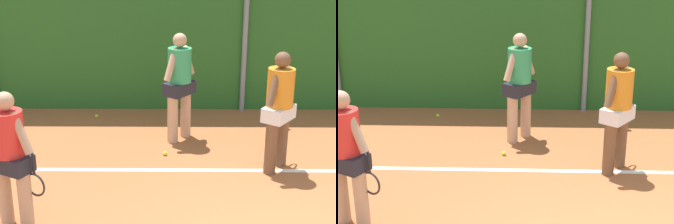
% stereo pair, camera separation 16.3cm
% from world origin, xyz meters
% --- Properties ---
extents(ground_plane, '(26.18, 26.18, 0.00)m').
position_xyz_m(ground_plane, '(0.00, 1.68, 0.00)').
color(ground_plane, '#A85B33').
extents(hedge_fence_backdrop, '(17.01, 0.25, 3.33)m').
position_xyz_m(hedge_fence_backdrop, '(0.00, 5.73, 1.67)').
color(hedge_fence_backdrop, '#286023').
rests_on(hedge_fence_backdrop, ground_plane).
extents(fence_post_center, '(0.10, 0.10, 3.54)m').
position_xyz_m(fence_post_center, '(0.00, 5.55, 1.77)').
color(fence_post_center, gray).
rests_on(fence_post_center, ground_plane).
extents(court_baseline_paint, '(12.43, 0.10, 0.01)m').
position_xyz_m(court_baseline_paint, '(0.00, 2.75, 0.00)').
color(court_baseline_paint, white).
rests_on(court_baseline_paint, ground_plane).
extents(player_foreground_near, '(0.72, 0.48, 1.65)m').
position_xyz_m(player_foreground_near, '(-3.19, 1.21, 0.93)').
color(player_foreground_near, tan).
rests_on(player_foreground_near, ground_plane).
extents(player_midcourt, '(0.56, 0.69, 1.76)m').
position_xyz_m(player_midcourt, '(0.13, 2.82, 0.99)').
color(player_midcourt, brown).
rests_on(player_midcourt, ground_plane).
extents(player_backcourt_far, '(0.57, 0.62, 1.81)m').
position_xyz_m(player_backcourt_far, '(-1.27, 4.00, 1.02)').
color(player_backcourt_far, tan).
rests_on(player_backcourt_far, ground_plane).
extents(tennis_ball_3, '(0.07, 0.07, 0.07)m').
position_xyz_m(tennis_ball_3, '(-4.03, 3.88, 0.03)').
color(tennis_ball_3, '#CCDB33').
rests_on(tennis_ball_3, ground_plane).
extents(tennis_ball_4, '(0.07, 0.07, 0.07)m').
position_xyz_m(tennis_ball_4, '(-2.84, 5.06, 0.03)').
color(tennis_ball_4, '#CCDB33').
rests_on(tennis_ball_4, ground_plane).
extents(tennis_ball_5, '(0.07, 0.07, 0.07)m').
position_xyz_m(tennis_ball_5, '(-1.50, 3.29, 0.03)').
color(tennis_ball_5, '#CCDB33').
rests_on(tennis_ball_5, ground_plane).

